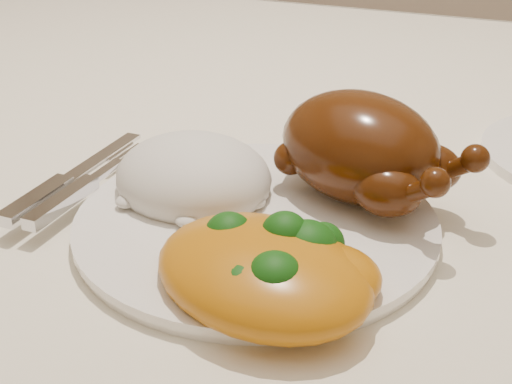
% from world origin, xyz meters
% --- Properties ---
extents(dining_table, '(1.60, 0.90, 0.76)m').
position_xyz_m(dining_table, '(0.00, 0.00, 0.67)').
color(dining_table, brown).
rests_on(dining_table, floor).
extents(tablecloth, '(1.73, 1.03, 0.18)m').
position_xyz_m(tablecloth, '(0.00, 0.00, 0.74)').
color(tablecloth, white).
rests_on(tablecloth, dining_table).
extents(dinner_plate, '(0.29, 0.29, 0.01)m').
position_xyz_m(dinner_plate, '(0.12, -0.18, 0.77)').
color(dinner_plate, white).
rests_on(dinner_plate, tablecloth).
extents(roast_chicken, '(0.17, 0.13, 0.08)m').
position_xyz_m(roast_chicken, '(0.18, -0.12, 0.82)').
color(roast_chicken, '#4F2408').
rests_on(roast_chicken, dinner_plate).
extents(rice_mound, '(0.13, 0.12, 0.06)m').
position_xyz_m(rice_mound, '(0.06, -0.16, 0.79)').
color(rice_mound, white).
rests_on(rice_mound, dinner_plate).
extents(mac_and_cheese, '(0.16, 0.14, 0.05)m').
position_xyz_m(mac_and_cheese, '(0.16, -0.25, 0.79)').
color(mac_and_cheese, orange).
rests_on(mac_and_cheese, dinner_plate).
extents(cutlery, '(0.03, 0.17, 0.01)m').
position_xyz_m(cutlery, '(-0.02, -0.19, 0.78)').
color(cutlery, silver).
rests_on(cutlery, dinner_plate).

